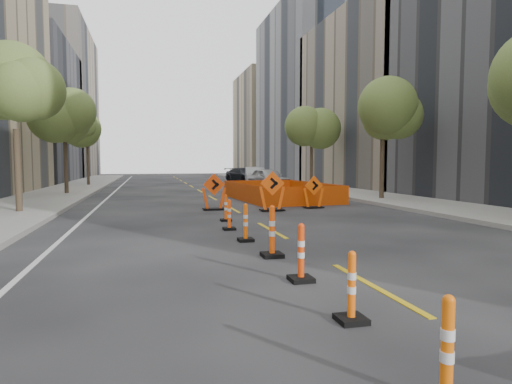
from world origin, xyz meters
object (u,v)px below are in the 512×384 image
object	(u,v)px
chevron_sign_right	(314,192)
parked_car_far	(243,175)
channelizer_6	(226,208)
parked_car_mid	(255,176)
chevron_sign_left	(214,192)
parked_car_near	(268,178)
channelizer_4	(246,222)
channelizer_1	(352,287)
channelizer_3	(272,231)
chevron_sign_center	(272,191)
channelizer_0	(447,351)
channelizer_2	(301,252)
channelizer_5	(229,215)

from	to	relation	value
chevron_sign_right	parked_car_far	distance (m)	25.70
channelizer_6	parked_car_mid	distance (m)	24.22
chevron_sign_left	parked_car_near	size ratio (longest dim) A/B	0.33
channelizer_4	channelizer_1	bearing A→B (deg)	-89.38
chevron_sign_left	parked_car_near	world-z (taller)	parked_car_near
channelizer_4	parked_car_mid	distance (m)	27.98
channelizer_3	channelizer_4	world-z (taller)	channelizer_3
chevron_sign_left	chevron_sign_center	distance (m)	2.50
channelizer_4	channelizer_6	xyz separation A→B (m)	(0.18, 3.85, -0.02)
channelizer_6	parked_car_far	size ratio (longest dim) A/B	0.19
channelizer_0	channelizer_2	bearing A→B (deg)	87.91
parked_car_mid	chevron_sign_left	bearing A→B (deg)	-98.08
channelizer_6	parked_car_mid	world-z (taller)	parked_car_mid
chevron_sign_center	channelizer_6	bearing A→B (deg)	-122.51
channelizer_6	parked_car_near	xyz separation A→B (m)	(6.59, 17.88, 0.33)
channelizer_2	parked_car_mid	world-z (taller)	parked_car_mid
parked_car_near	parked_car_far	xyz separation A→B (m)	(0.41, 10.87, -0.07)
channelizer_6	parked_car_far	distance (m)	29.59
channelizer_4	chevron_sign_right	world-z (taller)	chevron_sign_right
channelizer_5	parked_car_near	size ratio (longest dim) A/B	0.20
channelizer_2	parked_car_far	world-z (taller)	parked_car_far
channelizer_4	parked_car_far	xyz separation A→B (m)	(7.17, 32.60, 0.24)
chevron_sign_right	channelizer_1	bearing A→B (deg)	-115.11
chevron_sign_left	chevron_sign_center	bearing A→B (deg)	-27.61
channelizer_4	parked_car_far	world-z (taller)	parked_car_far
chevron_sign_right	parked_car_mid	bearing A→B (deg)	78.08
channelizer_4	chevron_sign_center	world-z (taller)	chevron_sign_center
channelizer_1	channelizer_4	world-z (taller)	channelizer_4
channelizer_0	chevron_sign_right	bearing A→B (deg)	72.16
channelizer_6	channelizer_1	bearing A→B (deg)	-90.67
channelizer_1	chevron_sign_left	distance (m)	13.15
channelizer_1	chevron_sign_left	size ratio (longest dim) A/B	0.59
chevron_sign_center	parked_car_near	world-z (taller)	chevron_sign_center
channelizer_0	channelizer_1	bearing A→B (deg)	86.70
channelizer_3	chevron_sign_right	bearing A→B (deg)	63.06
chevron_sign_left	parked_car_mid	distance (m)	20.83
channelizer_5	chevron_sign_right	size ratio (longest dim) A/B	0.64
channelizer_0	chevron_sign_right	distance (m)	15.47
channelizer_1	channelizer_6	bearing A→B (deg)	89.33
channelizer_4	chevron_sign_center	size ratio (longest dim) A/B	0.59
channelizer_2	chevron_sign_left	xyz separation A→B (m)	(0.20, 11.22, 0.28)
channelizer_2	channelizer_5	distance (m)	5.78
channelizer_6	chevron_sign_left	distance (m)	3.53
channelizer_1	channelizer_3	distance (m)	3.85
channelizer_2	channelizer_0	bearing A→B (deg)	-92.09
channelizer_6	parked_car_far	xyz separation A→B (m)	(7.00, 28.75, 0.26)
channelizer_2	channelizer_3	world-z (taller)	channelizer_3
chevron_sign_left	parked_car_far	xyz separation A→B (m)	(6.88, 25.23, -0.05)
channelizer_3	channelizer_5	size ratio (longest dim) A/B	1.21
channelizer_4	channelizer_6	bearing A→B (deg)	87.39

